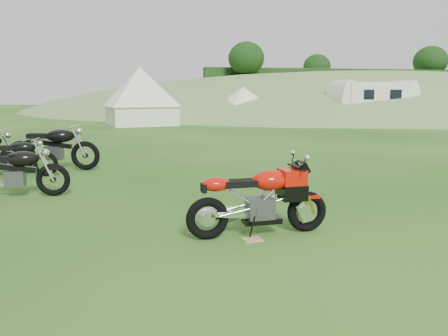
{
  "coord_description": "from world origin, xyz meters",
  "views": [
    {
      "loc": [
        -1.46,
        -5.76,
        1.79
      ],
      "look_at": [
        -0.17,
        0.4,
        0.69
      ],
      "focal_mm": 35.0,
      "sensor_mm": 36.0,
      "label": 1
    }
  ],
  "objects": [
    {
      "name": "vintage_moto_b",
      "position": [
        -3.27,
        4.79,
        0.55
      ],
      "size": [
        2.15,
        0.97,
        1.1
      ],
      "primitive_type": null,
      "rotation": [
        0.0,
        0.0,
        -0.24
      ],
      "color": "black",
      "rests_on": "ground"
    },
    {
      "name": "tent_left",
      "position": [
        -0.98,
        18.68,
        1.45
      ],
      "size": [
        3.96,
        3.96,
        2.91
      ],
      "primitive_type": null,
      "rotation": [
        0.0,
        0.0,
        0.2
      ],
      "color": "white",
      "rests_on": "ground"
    },
    {
      "name": "sport_motorcycle",
      "position": [
        0.05,
        -0.66,
        0.52
      ],
      "size": [
        1.76,
        0.5,
        1.05
      ],
      "primitive_type": null,
      "rotation": [
        0.0,
        0.0,
        0.03
      ],
      "color": "red",
      "rests_on": "ground"
    },
    {
      "name": "ground",
      "position": [
        0.0,
        0.0,
        0.0
      ],
      "size": [
        120.0,
        120.0,
        0.0
      ],
      "primitive_type": "plane",
      "color": "#184D10",
      "rests_on": "ground"
    },
    {
      "name": "plywood_board",
      "position": [
        -0.08,
        -0.84,
        0.01
      ],
      "size": [
        0.24,
        0.2,
        0.02
      ],
      "primitive_type": "cube",
      "rotation": [
        0.0,
        0.0,
        0.11
      ],
      "color": "tan",
      "rests_on": "ground"
    },
    {
      "name": "tent_mid",
      "position": [
        5.27,
        20.7,
        1.15
      ],
      "size": [
        3.15,
        3.15,
        2.29
      ],
      "primitive_type": null,
      "rotation": [
        0.0,
        0.0,
        0.22
      ],
      "color": "white",
      "rests_on": "ground"
    },
    {
      "name": "hillside",
      "position": [
        24.0,
        40.0,
        0.0
      ],
      "size": [
        80.0,
        64.0,
        8.0
      ],
      "primitive_type": "ellipsoid",
      "color": "#68944B",
      "rests_on": "ground"
    },
    {
      "name": "vintage_moto_a",
      "position": [
        -3.47,
        2.09,
        0.47
      ],
      "size": [
        1.78,
        0.45,
        0.93
      ],
      "primitive_type": null,
      "rotation": [
        0.0,
        0.0,
        -0.02
      ],
      "color": "black",
      "rests_on": "ground"
    },
    {
      "name": "caravan",
      "position": [
        12.53,
        18.05,
        1.2
      ],
      "size": [
        5.26,
        2.6,
        2.4
      ],
      "primitive_type": null,
      "rotation": [
        0.0,
        0.0,
        0.06
      ],
      "color": "silver",
      "rests_on": "ground"
    },
    {
      "name": "vintage_moto_c",
      "position": [
        -3.9,
        4.07,
        0.43
      ],
      "size": [
        1.69,
        0.57,
        0.87
      ],
      "primitive_type": null,
      "rotation": [
        0.0,
        0.0,
        -0.11
      ],
      "color": "black",
      "rests_on": "ground"
    },
    {
      "name": "hedgerow",
      "position": [
        24.0,
        40.0,
        0.0
      ],
      "size": [
        36.0,
        1.2,
        8.6
      ],
      "primitive_type": null,
      "color": "black",
      "rests_on": "ground"
    }
  ]
}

